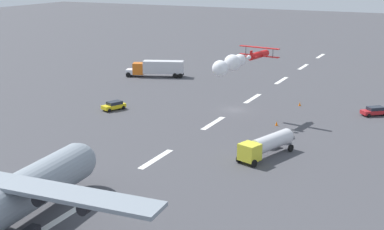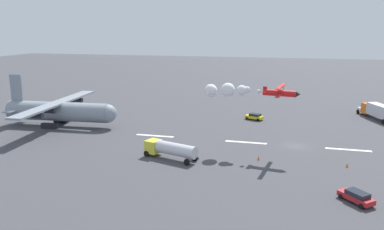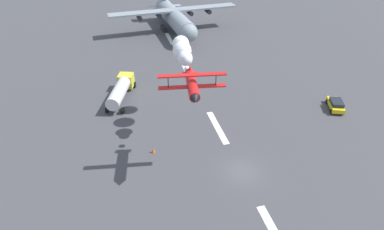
# 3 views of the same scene
# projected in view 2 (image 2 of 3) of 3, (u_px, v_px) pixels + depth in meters

# --- Properties ---
(ground_plane) EXTENTS (440.00, 440.00, 0.00)m
(ground_plane) POSITION_uv_depth(u_px,v_px,m) (295.00, 146.00, 72.15)
(ground_plane) COLOR #424247
(ground_plane) RESTS_ON ground
(runway_stripe_3) EXTENTS (8.00, 0.90, 0.01)m
(runway_stripe_3) POSITION_uv_depth(u_px,v_px,m) (348.00, 150.00, 69.89)
(runway_stripe_3) COLOR white
(runway_stripe_3) RESTS_ON ground
(runway_stripe_4) EXTENTS (8.00, 0.90, 0.01)m
(runway_stripe_4) POSITION_uv_depth(u_px,v_px,m) (246.00, 142.00, 74.40)
(runway_stripe_4) COLOR white
(runway_stripe_4) RESTS_ON ground
(runway_stripe_5) EXTENTS (8.00, 0.90, 0.01)m
(runway_stripe_5) POSITION_uv_depth(u_px,v_px,m) (155.00, 136.00, 78.91)
(runway_stripe_5) COLOR white
(runway_stripe_5) RESTS_ON ground
(runway_stripe_6) EXTENTS (8.00, 0.90, 0.01)m
(runway_stripe_6) POSITION_uv_depth(u_px,v_px,m) (74.00, 130.00, 83.41)
(runway_stripe_6) COLOR white
(runway_stripe_6) RESTS_ON ground
(cargo_transport_plane) EXTENTS (25.43, 32.03, 11.44)m
(cargo_transport_plane) POSITION_uv_depth(u_px,v_px,m) (63.00, 111.00, 85.87)
(cargo_transport_plane) COLOR gray
(cargo_transport_plane) RESTS_ON ground
(stunt_biplane_red) EXTENTS (16.91, 7.11, 2.76)m
(stunt_biplane_red) POSITION_uv_depth(u_px,v_px,m) (235.00, 91.00, 68.31)
(stunt_biplane_red) COLOR red
(semi_truck_orange) EXTENTS (7.45, 13.28, 3.70)m
(semi_truck_orange) POSITION_uv_depth(u_px,v_px,m) (378.00, 111.00, 92.47)
(semi_truck_orange) COLOR silver
(semi_truck_orange) RESTS_ON ground
(fuel_tanker_truck) EXTENTS (9.82, 5.43, 2.90)m
(fuel_tanker_truck) POSITION_uv_depth(u_px,v_px,m) (170.00, 149.00, 64.70)
(fuel_tanker_truck) COLOR yellow
(fuel_tanker_truck) RESTS_ON ground
(followme_car_yellow) EXTENTS (4.59, 3.24, 1.52)m
(followme_car_yellow) POSITION_uv_depth(u_px,v_px,m) (254.00, 116.00, 92.47)
(followme_car_yellow) COLOR yellow
(followme_car_yellow) RESTS_ON ground
(airport_staff_sedan) EXTENTS (4.36, 4.58, 1.52)m
(airport_staff_sedan) POSITION_uv_depth(u_px,v_px,m) (356.00, 196.00, 48.64)
(airport_staff_sedan) COLOR #B21E23
(airport_staff_sedan) RESTS_ON ground
(traffic_cone_near) EXTENTS (0.44, 0.44, 0.75)m
(traffic_cone_near) POSITION_uv_depth(u_px,v_px,m) (347.00, 165.00, 61.05)
(traffic_cone_near) COLOR orange
(traffic_cone_near) RESTS_ON ground
(traffic_cone_far) EXTENTS (0.44, 0.44, 0.75)m
(traffic_cone_far) POSITION_uv_depth(u_px,v_px,m) (259.00, 158.00, 64.40)
(traffic_cone_far) COLOR orange
(traffic_cone_far) RESTS_ON ground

